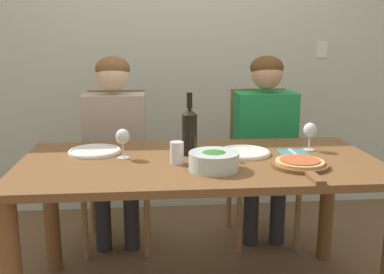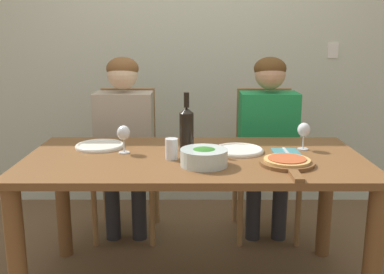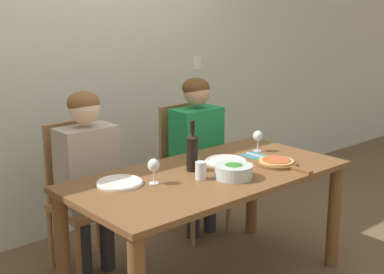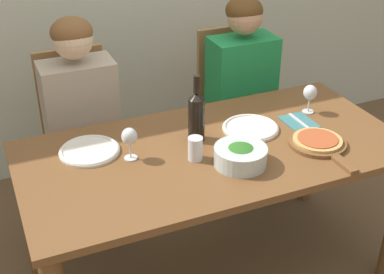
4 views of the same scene
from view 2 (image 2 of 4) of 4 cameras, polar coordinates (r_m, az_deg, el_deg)
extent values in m
cube|color=beige|center=(3.63, 0.23, 12.52)|extent=(10.00, 0.05, 2.70)
cube|color=white|center=(3.77, 17.50, 10.43)|extent=(0.08, 0.01, 0.12)
cube|color=brown|center=(2.35, 0.33, -2.87)|extent=(1.76, 0.87, 0.04)
cylinder|color=brown|center=(2.29, -21.32, -14.42)|extent=(0.09, 0.09, 0.72)
cylinder|color=brown|center=(2.30, 21.98, -14.37)|extent=(0.09, 0.09, 0.72)
cylinder|color=brown|center=(2.95, -16.07, -7.83)|extent=(0.09, 0.09, 0.72)
cylinder|color=brown|center=(2.95, 16.60, -7.81)|extent=(0.09, 0.09, 0.72)
cube|color=#9E7042|center=(3.13, -8.32, -4.53)|extent=(0.42, 0.42, 0.04)
cube|color=#9E7042|center=(3.24, -8.00, 1.39)|extent=(0.38, 0.03, 0.54)
cylinder|color=#9E7042|center=(3.06, -12.25, -9.70)|extent=(0.04, 0.04, 0.43)
cylinder|color=#9E7042|center=(3.01, -5.05, -9.89)|extent=(0.04, 0.04, 0.43)
cylinder|color=#9E7042|center=(3.41, -10.92, -7.25)|extent=(0.04, 0.04, 0.43)
cylinder|color=#9E7042|center=(3.36, -4.49, -7.36)|extent=(0.04, 0.04, 0.43)
cube|color=#9E7042|center=(3.14, 9.36, -4.52)|extent=(0.42, 0.42, 0.04)
cube|color=#9E7042|center=(3.25, 9.01, 1.38)|extent=(0.38, 0.03, 0.54)
cylinder|color=#9E7042|center=(3.01, 6.16, -9.87)|extent=(0.04, 0.04, 0.43)
cylinder|color=#9E7042|center=(3.08, 13.31, -9.67)|extent=(0.04, 0.04, 0.43)
cylinder|color=#9E7042|center=(3.36, 5.48, -7.35)|extent=(0.04, 0.04, 0.43)
cylinder|color=#9E7042|center=(3.42, 11.88, -7.23)|extent=(0.04, 0.04, 0.43)
cylinder|color=#28282D|center=(3.14, -10.04, -8.69)|extent=(0.10, 0.10, 0.47)
cylinder|color=#28282D|center=(3.11, -6.74, -8.76)|extent=(0.10, 0.10, 0.47)
cube|color=tan|center=(3.03, -8.55, 0.55)|extent=(0.38, 0.22, 0.54)
cylinder|color=tan|center=(2.87, -13.11, -3.41)|extent=(0.07, 0.31, 0.14)
cylinder|color=tan|center=(2.81, -5.13, -3.49)|extent=(0.07, 0.31, 0.14)
sphere|color=beige|center=(2.97, -8.80, 7.90)|extent=(0.20, 0.20, 0.20)
ellipsoid|color=brown|center=(2.98, -8.80, 8.59)|extent=(0.21, 0.21, 0.15)
cylinder|color=#28282D|center=(3.12, 7.80, -8.74)|extent=(0.10, 0.10, 0.47)
cylinder|color=#28282D|center=(3.15, 11.09, -8.66)|extent=(0.10, 0.10, 0.47)
cube|color=#1E8C47|center=(3.04, 9.62, 0.55)|extent=(0.38, 0.22, 0.54)
cylinder|color=#1E8C47|center=(2.82, 6.30, -3.48)|extent=(0.07, 0.31, 0.14)
cylinder|color=#1E8C47|center=(2.89, 14.23, -3.40)|extent=(0.07, 0.31, 0.14)
sphere|color=tan|center=(2.98, 9.91, 7.88)|extent=(0.20, 0.20, 0.20)
ellipsoid|color=#563819|center=(2.99, 9.90, 8.56)|extent=(0.21, 0.21, 0.15)
cylinder|color=black|center=(2.43, -0.68, 0.61)|extent=(0.08, 0.08, 0.21)
cone|color=black|center=(2.40, -0.69, 3.42)|extent=(0.08, 0.08, 0.03)
cylinder|color=black|center=(2.39, -0.69, 4.73)|extent=(0.03, 0.03, 0.08)
cylinder|color=silver|center=(2.18, 1.55, -2.60)|extent=(0.23, 0.23, 0.08)
ellipsoid|color=#2D6B23|center=(2.18, 1.55, -2.50)|extent=(0.19, 0.19, 0.09)
cylinder|color=silver|center=(2.58, -11.59, -1.16)|extent=(0.27, 0.27, 0.01)
torus|color=silver|center=(2.58, -11.60, -1.03)|extent=(0.27, 0.27, 0.02)
cylinder|color=silver|center=(2.45, 5.90, -1.74)|extent=(0.27, 0.27, 0.01)
torus|color=silver|center=(2.44, 5.90, -1.60)|extent=(0.27, 0.27, 0.02)
cylinder|color=brown|center=(2.24, 11.97, -3.27)|extent=(0.27, 0.27, 0.02)
cube|color=brown|center=(2.05, 13.12, -4.86)|extent=(0.04, 0.14, 0.02)
cylinder|color=tan|center=(2.24, 11.99, -2.90)|extent=(0.23, 0.23, 0.01)
cylinder|color=#AD4C28|center=(2.23, 12.00, -2.70)|extent=(0.19, 0.19, 0.01)
cylinder|color=silver|center=(2.44, -8.59, -1.96)|extent=(0.06, 0.06, 0.01)
cylinder|color=silver|center=(2.43, -8.62, -1.03)|extent=(0.01, 0.01, 0.07)
ellipsoid|color=silver|center=(2.41, -8.68, 0.56)|extent=(0.07, 0.07, 0.08)
ellipsoid|color=maroon|center=(2.41, -8.67, 0.27)|extent=(0.06, 0.06, 0.03)
cylinder|color=silver|center=(2.55, 13.90, -1.49)|extent=(0.06, 0.06, 0.01)
cylinder|color=silver|center=(2.55, 13.95, -0.61)|extent=(0.01, 0.01, 0.07)
ellipsoid|color=silver|center=(2.53, 14.04, 0.91)|extent=(0.07, 0.07, 0.08)
ellipsoid|color=maroon|center=(2.53, 14.02, 0.64)|extent=(0.06, 0.06, 0.03)
cylinder|color=silver|center=(2.29, -2.59, -1.51)|extent=(0.07, 0.07, 0.11)
cube|color=#387075|center=(2.46, 11.92, -1.96)|extent=(0.14, 0.18, 0.01)
cube|color=silver|center=(2.46, 11.93, -1.83)|extent=(0.01, 0.17, 0.01)
camera|label=1|loc=(0.27, -55.75, -0.63)|focal=42.00mm
camera|label=3|loc=(2.18, -93.02, 9.71)|focal=50.00mm
camera|label=4|loc=(1.16, -76.04, 36.09)|focal=50.00mm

